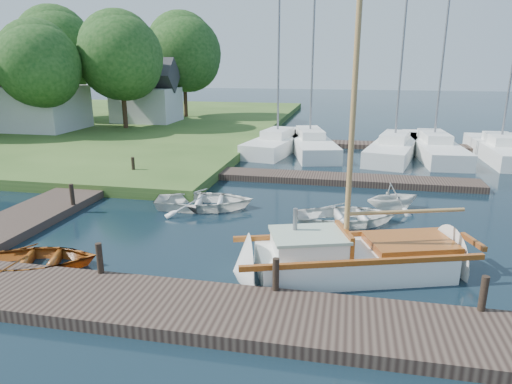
% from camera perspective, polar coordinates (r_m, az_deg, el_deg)
% --- Properties ---
extents(ground, '(160.00, 160.00, 0.00)m').
position_cam_1_polar(ground, '(15.84, 0.00, -4.17)').
color(ground, black).
rests_on(ground, ground).
extents(near_dock, '(18.00, 2.20, 0.30)m').
position_cam_1_polar(near_dock, '(10.52, -6.82, -14.51)').
color(near_dock, '#2D211B').
rests_on(near_dock, ground).
extents(left_dock, '(2.20, 18.00, 0.30)m').
position_cam_1_polar(left_dock, '(20.58, -21.17, -0.06)').
color(left_dock, '#2D211B').
rests_on(left_dock, ground).
extents(far_dock, '(14.00, 1.60, 0.30)m').
position_cam_1_polar(far_dock, '(21.75, 8.65, 1.69)').
color(far_dock, '#2D211B').
rests_on(far_dock, ground).
extents(pontoon, '(30.00, 1.60, 0.30)m').
position_cam_1_polar(pontoon, '(31.80, 24.26, 5.00)').
color(pontoon, '#2D211B').
rests_on(pontoon, ground).
extents(shore, '(50.00, 40.00, 0.50)m').
position_cam_1_polar(shore, '(48.22, -28.78, 7.88)').
color(shore, '#32521E').
rests_on(shore, ground).
extents(mooring_post_1, '(0.16, 0.16, 0.80)m').
position_cam_1_polar(mooring_post_1, '(12.26, -18.96, -7.82)').
color(mooring_post_1, black).
rests_on(mooring_post_1, near_dock).
extents(mooring_post_2, '(0.16, 0.16, 0.80)m').
position_cam_1_polar(mooring_post_2, '(10.79, 2.49, -10.24)').
color(mooring_post_2, black).
rests_on(mooring_post_2, near_dock).
extents(mooring_post_3, '(0.16, 0.16, 0.80)m').
position_cam_1_polar(mooring_post_3, '(11.10, 26.56, -11.27)').
color(mooring_post_3, black).
rests_on(mooring_post_3, near_dock).
extents(mooring_post_4, '(0.16, 0.16, 0.80)m').
position_cam_1_polar(mooring_post_4, '(18.30, -22.01, -0.28)').
color(mooring_post_4, black).
rests_on(mooring_post_4, left_dock).
extents(mooring_post_5, '(0.16, 0.16, 0.80)m').
position_cam_1_polar(mooring_post_5, '(22.48, -15.10, 3.23)').
color(mooring_post_5, black).
rests_on(mooring_post_5, left_dock).
extents(sailboat, '(7.40, 4.10, 9.83)m').
position_cam_1_polar(sailboat, '(12.61, 12.60, -8.39)').
color(sailboat, white).
rests_on(sailboat, ground).
extents(dinghy, '(4.01, 3.40, 0.71)m').
position_cam_1_polar(dinghy, '(13.93, -26.26, -7.29)').
color(dinghy, brown).
rests_on(dinghy, ground).
extents(tender_a, '(4.19, 3.34, 0.77)m').
position_cam_1_polar(tender_a, '(17.65, -6.47, -0.81)').
color(tender_a, white).
rests_on(tender_a, ground).
extents(tender_c, '(4.10, 3.38, 0.74)m').
position_cam_1_polar(tender_c, '(16.22, 11.27, -2.63)').
color(tender_c, white).
rests_on(tender_c, ground).
extents(tender_d, '(2.83, 2.71, 1.15)m').
position_cam_1_polar(tender_d, '(18.10, 16.78, -0.36)').
color(tender_d, white).
rests_on(tender_d, ground).
extents(marina_boat_0, '(3.51, 7.50, 10.59)m').
position_cam_1_polar(marina_boat_0, '(28.78, 2.71, 6.23)').
color(marina_boat_0, white).
rests_on(marina_boat_0, ground).
extents(marina_boat_1, '(4.30, 9.26, 11.03)m').
position_cam_1_polar(marina_boat_1, '(29.09, 6.75, 6.23)').
color(marina_boat_1, white).
rests_on(marina_boat_1, ground).
extents(marina_boat_2, '(4.02, 8.66, 10.44)m').
position_cam_1_polar(marina_boat_2, '(28.48, 16.90, 5.43)').
color(marina_boat_2, white).
rests_on(marina_boat_2, ground).
extents(marina_boat_3, '(2.76, 9.26, 12.05)m').
position_cam_1_polar(marina_boat_3, '(29.50, 21.29, 5.39)').
color(marina_boat_3, white).
rests_on(marina_boat_3, ground).
extents(marina_boat_4, '(2.30, 8.02, 10.79)m').
position_cam_1_polar(marina_boat_4, '(30.13, 28.20, 4.78)').
color(marina_boat_4, white).
rests_on(marina_boat_4, ground).
extents(house_a, '(6.30, 5.00, 6.29)m').
position_cam_1_polar(house_a, '(38.33, -25.76, 10.74)').
color(house_a, silver).
rests_on(house_a, shore).
extents(house_c, '(5.25, 4.00, 5.28)m').
position_cam_1_polar(house_c, '(40.42, -13.55, 11.52)').
color(house_c, silver).
rests_on(house_c, shore).
extents(tree_2, '(5.83, 5.75, 7.82)m').
position_cam_1_polar(tree_2, '(35.49, -25.48, 14.20)').
color(tree_2, '#332114').
rests_on(tree_2, shore).
extents(tree_3, '(6.41, 6.38, 8.74)m').
position_cam_1_polar(tree_3, '(36.77, -16.55, 15.95)').
color(tree_3, '#332114').
rests_on(tree_3, shore).
extents(tree_4, '(7.01, 7.01, 9.66)m').
position_cam_1_polar(tree_4, '(44.34, -23.65, 15.93)').
color(tree_4, '#332114').
rests_on(tree_4, shore).
extents(tree_7, '(6.83, 6.83, 9.38)m').
position_cam_1_polar(tree_7, '(43.30, -9.03, 16.83)').
color(tree_7, '#332114').
rests_on(tree_7, shore).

